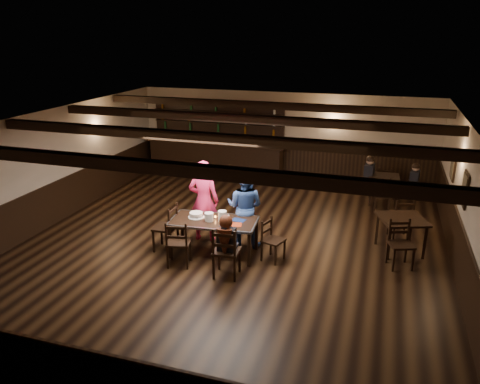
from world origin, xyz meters
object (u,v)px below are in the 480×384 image
(dining_table, at_px, (214,223))
(woman_pink, at_px, (204,201))
(chair_near_right, at_px, (225,249))
(bar_counter, at_px, (216,154))
(cake, at_px, (196,215))
(man_blue, at_px, (245,207))
(chair_near_left, at_px, (178,240))

(dining_table, relative_size, woman_pink, 1.01)
(chair_near_right, bearing_deg, bar_counter, 111.66)
(chair_near_right, xyz_separation_m, woman_pink, (-1.01, 1.49, 0.31))
(bar_counter, bearing_deg, woman_pink, -73.09)
(cake, relative_size, bar_counter, 0.08)
(dining_table, bearing_deg, bar_counter, 109.63)
(dining_table, relative_size, chair_near_right, 1.80)
(man_blue, bearing_deg, bar_counter, -58.47)
(chair_near_right, bearing_deg, man_blue, 93.71)
(dining_table, height_order, woman_pink, woman_pink)
(chair_near_left, bearing_deg, woman_pink, 89.27)
(man_blue, bearing_deg, dining_table, 60.15)
(cake, distance_m, bar_counter, 5.28)
(chair_near_left, bearing_deg, man_blue, 56.77)
(dining_table, bearing_deg, woman_pink, 126.83)
(chair_near_left, bearing_deg, chair_near_right, -7.87)
(chair_near_left, height_order, woman_pink, woman_pink)
(woman_pink, bearing_deg, cake, 88.59)
(chair_near_left, height_order, chair_near_right, chair_near_right)
(chair_near_left, relative_size, chair_near_right, 0.95)
(woman_pink, bearing_deg, chair_near_right, 117.31)
(chair_near_right, height_order, bar_counter, bar_counter)
(chair_near_right, bearing_deg, cake, 135.93)
(dining_table, bearing_deg, man_blue, 55.81)
(woman_pink, xyz_separation_m, man_blue, (0.91, 0.07, -0.06))
(chair_near_left, relative_size, man_blue, 0.57)
(chair_near_right, distance_m, cake, 1.35)
(woman_pink, height_order, cake, woman_pink)
(woman_pink, distance_m, man_blue, 0.92)
(dining_table, xyz_separation_m, chair_near_right, (0.56, -0.89, -0.09))
(chair_near_left, relative_size, bar_counter, 0.22)
(chair_near_right, relative_size, man_blue, 0.60)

